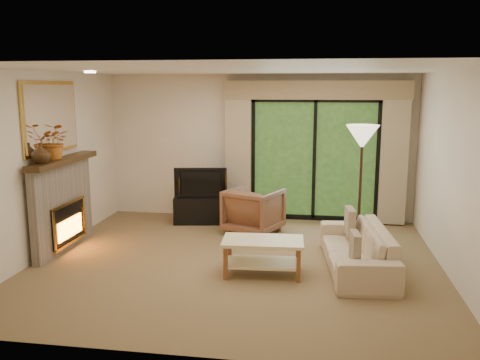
% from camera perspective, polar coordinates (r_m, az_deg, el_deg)
% --- Properties ---
extents(floor, '(5.50, 5.50, 0.00)m').
position_cam_1_polar(floor, '(7.08, -0.38, -9.23)').
color(floor, brown).
rests_on(floor, ground).
extents(ceiling, '(5.50, 5.50, 0.00)m').
position_cam_1_polar(ceiling, '(6.66, -0.41, 12.31)').
color(ceiling, white).
rests_on(ceiling, ground).
extents(wall_back, '(5.00, 0.00, 5.00)m').
position_cam_1_polar(wall_back, '(9.20, 2.13, 3.71)').
color(wall_back, beige).
rests_on(wall_back, ground).
extents(wall_front, '(5.00, 0.00, 5.00)m').
position_cam_1_polar(wall_front, '(4.35, -5.74, -4.08)').
color(wall_front, beige).
rests_on(wall_front, ground).
extents(wall_left, '(0.00, 5.00, 5.00)m').
position_cam_1_polar(wall_left, '(7.69, -21.08, 1.64)').
color(wall_left, beige).
rests_on(wall_left, ground).
extents(wall_right, '(0.00, 5.00, 5.00)m').
position_cam_1_polar(wall_right, '(6.87, 22.87, 0.54)').
color(wall_right, beige).
rests_on(wall_right, ground).
extents(fireplace, '(0.24, 1.70, 1.37)m').
position_cam_1_polar(fireplace, '(7.91, -19.32, -2.55)').
color(fireplace, '#776A5E').
rests_on(fireplace, floor).
extents(mirror, '(0.07, 1.45, 1.02)m').
position_cam_1_polar(mirror, '(7.78, -20.44, 6.61)').
color(mirror, gold).
rests_on(mirror, wall_left).
extents(sliding_door, '(2.26, 0.10, 2.16)m').
position_cam_1_polar(sliding_door, '(9.12, 8.34, 2.27)').
color(sliding_door, black).
rests_on(sliding_door, floor).
extents(curtain_left, '(0.45, 0.18, 2.35)m').
position_cam_1_polar(curtain_left, '(9.11, -0.18, 3.01)').
color(curtain_left, tan).
rests_on(curtain_left, floor).
extents(curtain_right, '(0.45, 0.18, 2.35)m').
position_cam_1_polar(curtain_right, '(9.08, 16.90, 2.53)').
color(curtain_right, tan).
rests_on(curtain_right, floor).
extents(cornice, '(3.20, 0.24, 0.32)m').
position_cam_1_polar(cornice, '(8.93, 8.55, 9.95)').
color(cornice, '#9B8059').
rests_on(cornice, wall_back).
extents(media_console, '(1.00, 0.57, 0.47)m').
position_cam_1_polar(media_console, '(9.02, -4.36, -3.32)').
color(media_console, black).
rests_on(media_console, floor).
extents(tv, '(0.92, 0.26, 0.53)m').
position_cam_1_polar(tv, '(8.92, -4.41, -0.20)').
color(tv, black).
rests_on(tv, media_console).
extents(armchair, '(1.05, 1.07, 0.75)m').
position_cam_1_polar(armchair, '(8.35, 1.54, -3.46)').
color(armchair, brown).
rests_on(armchair, floor).
extents(sofa, '(0.95, 2.02, 0.57)m').
position_cam_1_polar(sofa, '(6.92, 12.97, -7.48)').
color(sofa, tan).
rests_on(sofa, floor).
extents(pillow_near, '(0.13, 0.36, 0.35)m').
position_cam_1_polar(pillow_near, '(6.32, 12.79, -7.33)').
color(pillow_near, brown).
rests_on(pillow_near, sofa).
extents(pillow_far, '(0.14, 0.40, 0.39)m').
position_cam_1_polar(pillow_far, '(7.40, 12.24, -4.61)').
color(pillow_far, brown).
rests_on(pillow_far, sofa).
extents(coffee_table, '(1.06, 0.63, 0.46)m').
position_cam_1_polar(coffee_table, '(6.59, 2.58, -8.62)').
color(coffee_table, beige).
rests_on(coffee_table, floor).
extents(floor_lamp, '(0.51, 0.51, 1.82)m').
position_cam_1_polar(floor_lamp, '(7.86, 13.34, -0.61)').
color(floor_lamp, beige).
rests_on(floor_lamp, floor).
extents(vase, '(0.33, 0.33, 0.27)m').
position_cam_1_polar(vase, '(7.31, -21.50, 2.82)').
color(vase, '#372310').
rests_on(vase, fireplace).
extents(branches, '(0.47, 0.41, 0.50)m').
position_cam_1_polar(branches, '(7.63, -20.11, 4.09)').
color(branches, '#AF5E1E').
rests_on(branches, fireplace).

